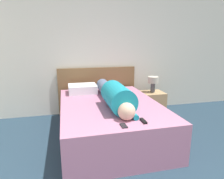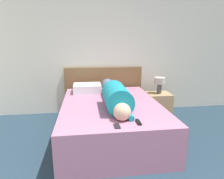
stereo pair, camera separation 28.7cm
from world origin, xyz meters
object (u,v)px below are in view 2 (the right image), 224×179
Objects in this scene: table_lamp at (160,82)px; tv_remote at (138,122)px; person_lying at (115,95)px; cell_phone at (117,126)px; nightstand at (158,105)px; pillow_near_headboard at (87,88)px; bed at (111,119)px.

tv_remote is at bearing -118.46° from table_lamp.
cell_phone is at bearing -96.71° from person_lying.
person_lying is at bearing -140.05° from table_lamp.
person_lying reaches higher than tv_remote.
nightstand is at bearing 61.54° from tv_remote.
nightstand is 0.92× the size of pillow_near_headboard.
bed is 15.89× the size of cell_phone.
cell_phone is at bearing -124.38° from table_lamp.
bed is 4.10× the size of pillow_near_headboard.
bed is 1.25× the size of person_lying.
table_lamp is 0.63× the size of pillow_near_headboard.
pillow_near_headboard is at bearing 100.69° from cell_phone.
tv_remote is (-0.84, -1.55, 0.32)m from nightstand.
person_lying is at bearing -64.93° from pillow_near_headboard.
nightstand is (1.06, 0.73, -0.04)m from bed.
nightstand is 0.28× the size of person_lying.
bed is 4.44× the size of nightstand.
table_lamp is at bearing 0.00° from nightstand.
cell_phone is (-1.10, -1.61, -0.14)m from table_lamp.
person_lying reaches higher than cell_phone.
tv_remote reaches higher than nightstand.
tv_remote is at bearing -118.46° from nightstand.
cell_phone is at bearing -166.60° from tv_remote.
person_lying reaches higher than pillow_near_headboard.
person_lying is 11.05× the size of tv_remote.
pillow_near_headboard is (-1.41, -0.01, -0.07)m from table_lamp.
bed is 13.77× the size of tv_remote.
pillow_near_headboard is 3.87× the size of cell_phone.
pillow_near_headboard is at bearing 115.07° from person_lying.
table_lamp reaches higher than tv_remote.
bed is at bearing 111.70° from person_lying.
bed is 6.49× the size of table_lamp.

